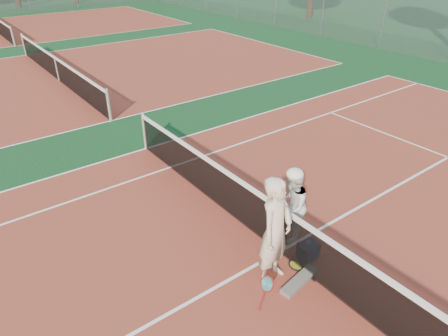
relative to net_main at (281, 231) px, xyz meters
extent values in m
plane|color=#0F371A|center=(0.00, 0.00, -0.51)|extent=(130.00, 130.00, 0.00)
cube|color=maroon|center=(0.00, 0.00, -0.51)|extent=(23.77, 10.97, 0.01)
cube|color=maroon|center=(0.00, 13.50, -0.51)|extent=(23.77, 10.97, 0.01)
imported|color=beige|center=(-0.56, -0.39, 0.51)|extent=(0.85, 0.68, 2.03)
imported|color=silver|center=(0.46, 0.21, 0.25)|extent=(0.93, 0.89, 1.52)
cube|color=black|center=(0.33, -0.44, -0.37)|extent=(0.38, 0.27, 0.29)
cube|color=black|center=(0.35, -0.38, -0.37)|extent=(0.38, 0.29, 0.28)
cube|color=#5E5A55|center=(-0.27, -0.78, -0.46)|extent=(0.90, 0.35, 0.09)
cylinder|color=#C9E5FF|center=(0.37, -0.36, -0.36)|extent=(0.09, 0.09, 0.30)
camera|label=1|loc=(-4.36, -4.04, 4.67)|focal=32.00mm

